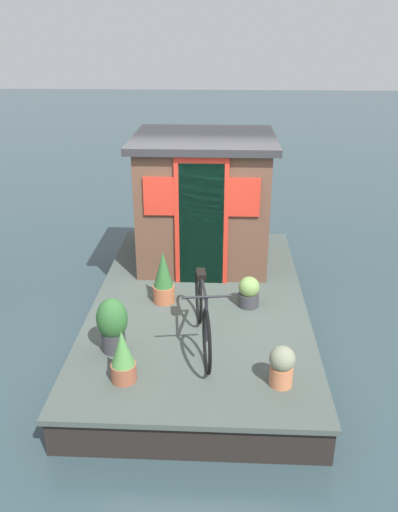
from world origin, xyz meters
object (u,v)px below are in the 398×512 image
Objects in this scene: bicycle at (202,313)px; potted_plant_geranium at (163,278)px; houseboat_cabin at (204,199)px; potted_plant_mint at (282,365)px; potted_plant_succulent at (123,357)px; potted_plant_thyme at (112,324)px; potted_plant_lavender at (249,292)px.

potted_plant_geranium is (0.95, 0.54, -0.05)m from bicycle.
houseboat_cabin is 3.30m from potted_plant_mint.
bicycle is 1.06m from potted_plant_succulent.
bicycle is at bearing -78.72° from potted_plant_thyme.
bicycle is at bearing -150.38° from potted_plant_geranium.
potted_plant_thyme is 1.46× the size of potted_plant_mint.
potted_plant_succulent is at bearing 140.66° from potted_plant_lavender.
potted_plant_thyme is 0.57m from potted_plant_succulent.
bicycle is 4.17× the size of potted_plant_lavender.
houseboat_cabin is 2.78m from potted_plant_thyme.
potted_plant_lavender is (0.89, -0.56, -0.18)m from bicycle.
potted_plant_succulent is (-0.53, -0.21, -0.06)m from potted_plant_thyme.
bicycle is 3.85× the size of potted_plant_mint.
bicycle reaches higher than potted_plant_mint.
houseboat_cabin reaches higher than potted_plant_geranium.
potted_plant_geranium is at bearing 86.69° from potted_plant_lavender.
bicycle is 1.10m from potted_plant_mint.
potted_plant_geranium is 2.16m from potted_plant_mint.
potted_plant_mint is at bearing -140.96° from potted_plant_geranium.
houseboat_cabin is 1.78m from potted_plant_lavender.
potted_plant_mint is 1.58m from potted_plant_succulent.
potted_plant_thyme is at bearing 125.32° from potted_plant_lavender.
potted_plant_geranium is (-1.41, 0.46, -0.62)m from houseboat_cabin.
potted_plant_lavender is 1.11m from potted_plant_geranium.
potted_plant_succulent is (-3.09, 0.69, -0.68)m from houseboat_cabin.
bicycle is (-2.37, -0.08, -0.57)m from houseboat_cabin.
potted_plant_mint is 0.76× the size of potted_plant_succulent.
potted_plant_succulent is at bearing 167.47° from houseboat_cabin.
potted_plant_mint is at bearing -106.43° from potted_plant_thyme.
potted_plant_lavender is 0.70× the size of potted_plant_succulent.
bicycle is at bearing 48.53° from potted_plant_mint.
potted_plant_thyme is (-0.19, 0.97, -0.04)m from bicycle.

